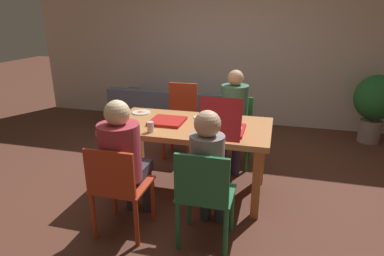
# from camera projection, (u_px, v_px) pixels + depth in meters

# --- Properties ---
(ground_plane) EXTENTS (20.00, 20.00, 0.00)m
(ground_plane) POSITION_uv_depth(u_px,v_px,m) (190.00, 189.00, 3.66)
(ground_plane) COLOR brown
(back_wall) EXTENTS (7.20, 0.12, 2.79)m
(back_wall) POSITION_uv_depth(u_px,v_px,m) (230.00, 42.00, 5.57)
(back_wall) COLOR beige
(back_wall) RESTS_ON ground
(dining_table) EXTENTS (1.67, 0.90, 0.77)m
(dining_table) POSITION_uv_depth(u_px,v_px,m) (190.00, 132.00, 3.44)
(dining_table) COLOR #BA7642
(dining_table) RESTS_ON ground
(chair_0) EXTENTS (0.45, 0.43, 0.85)m
(chair_0) POSITION_uv_depth(u_px,v_px,m) (118.00, 186.00, 2.75)
(chair_0) COLOR #B1371D
(chair_0) RESTS_ON ground
(person_0) EXTENTS (0.35, 0.54, 1.21)m
(person_0) POSITION_uv_depth(u_px,v_px,m) (123.00, 155.00, 2.80)
(person_0) COLOR #372F3A
(person_0) RESTS_ON ground
(chair_1) EXTENTS (0.45, 0.40, 0.87)m
(chair_1) POSITION_uv_depth(u_px,v_px,m) (204.00, 194.00, 2.61)
(chair_1) COLOR #256B40
(chair_1) RESTS_ON ground
(person_1) EXTENTS (0.28, 0.48, 1.16)m
(person_1) POSITION_uv_depth(u_px,v_px,m) (208.00, 165.00, 2.68)
(person_1) COLOR #2C333E
(person_1) RESTS_ON ground
(chair_2) EXTENTS (0.44, 0.43, 0.85)m
(chair_2) POSITION_uv_depth(u_px,v_px,m) (234.00, 126.00, 4.21)
(chair_2) COLOR #297030
(chair_2) RESTS_ON ground
(person_2) EXTENTS (0.34, 0.51, 1.22)m
(person_2) POSITION_uv_depth(u_px,v_px,m) (234.00, 112.00, 4.01)
(person_2) COLOR #312D4B
(person_2) RESTS_ON ground
(chair_3) EXTENTS (0.41, 0.41, 0.98)m
(chair_3) POSITION_uv_depth(u_px,v_px,m) (181.00, 119.00, 4.43)
(chair_3) COLOR #B4371B
(chair_3) RESTS_ON ground
(pizza_box_0) EXTENTS (0.39, 0.55, 0.38)m
(pizza_box_0) POSITION_uv_depth(u_px,v_px,m) (224.00, 127.00, 3.15)
(pizza_box_0) COLOR #B01C1F
(pizza_box_0) RESTS_ON dining_table
(pizza_box_1) EXTENTS (0.35, 0.35, 0.03)m
(pizza_box_1) POSITION_uv_depth(u_px,v_px,m) (167.00, 121.00, 3.45)
(pizza_box_1) COLOR #AE1D18
(pizza_box_1) RESTS_ON dining_table
(plate_0) EXTENTS (0.22, 0.22, 0.01)m
(plate_0) POSITION_uv_depth(u_px,v_px,m) (204.00, 118.00, 3.60)
(plate_0) COLOR white
(plate_0) RESTS_ON dining_table
(plate_1) EXTENTS (0.21, 0.21, 0.03)m
(plate_1) POSITION_uv_depth(u_px,v_px,m) (141.00, 112.00, 3.79)
(plate_1) COLOR white
(plate_1) RESTS_ON dining_table
(drinking_glass_0) EXTENTS (0.08, 0.08, 0.12)m
(drinking_glass_0) POSITION_uv_depth(u_px,v_px,m) (226.00, 113.00, 3.56)
(drinking_glass_0) COLOR silver
(drinking_glass_0) RESTS_ON dining_table
(drinking_glass_1) EXTENTS (0.06, 0.06, 0.10)m
(drinking_glass_1) POSITION_uv_depth(u_px,v_px,m) (150.00, 127.00, 3.16)
(drinking_glass_1) COLOR silver
(drinking_glass_1) RESTS_ON dining_table
(couch) EXTENTS (1.87, 0.87, 0.72)m
(couch) POSITION_uv_depth(u_px,v_px,m) (171.00, 114.00, 5.48)
(couch) COLOR slate
(couch) RESTS_ON ground
(potted_plant) EXTENTS (0.60, 0.60, 1.02)m
(potted_plant) POSITION_uv_depth(u_px,v_px,m) (375.00, 102.00, 4.81)
(potted_plant) COLOR gray
(potted_plant) RESTS_ON ground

